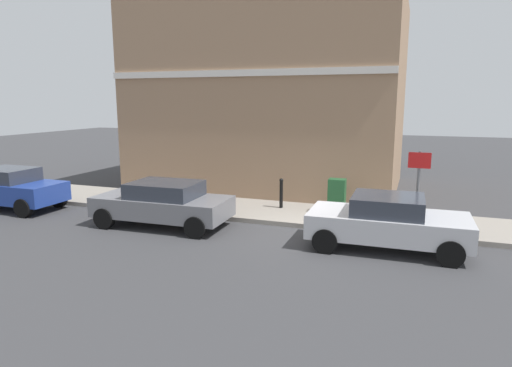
{
  "coord_description": "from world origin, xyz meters",
  "views": [
    {
      "loc": [
        -12.28,
        -2.74,
        3.84
      ],
      "look_at": [
        0.94,
        2.07,
        1.2
      ],
      "focal_mm": 31.3,
      "sensor_mm": 36.0,
      "label": 1
    }
  ],
  "objects": [
    {
      "name": "car_grey",
      "position": [
        -0.72,
        4.51,
        0.73
      ],
      "size": [
        2.01,
        4.19,
        1.38
      ],
      "rotation": [
        0.0,
        0.0,
        1.6
      ],
      "color": "slate",
      "rests_on": "ground"
    },
    {
      "name": "ground",
      "position": [
        0.0,
        0.0,
        0.0
      ],
      "size": [
        80.0,
        80.0,
        0.0
      ],
      "primitive_type": "plane",
      "color": "#38383A"
    },
    {
      "name": "sidewalk",
      "position": [
        1.82,
        6.0,
        0.07
      ],
      "size": [
        2.76,
        30.0,
        0.15
      ],
      "primitive_type": "cube",
      "color": "gray",
      "rests_on": "ground"
    },
    {
      "name": "car_silver",
      "position": [
        -0.59,
        -2.12,
        0.73
      ],
      "size": [
        2.01,
        4.07,
        1.42
      ],
      "rotation": [
        0.0,
        0.0,
        1.59
      ],
      "color": "#B7B7BC",
      "rests_on": "ground"
    },
    {
      "name": "car_blue",
      "position": [
        -0.67,
        10.93,
        0.75
      ],
      "size": [
        1.81,
        4.17,
        1.46
      ],
      "rotation": [
        0.0,
        0.0,
        1.58
      ],
      "color": "navy",
      "rests_on": "ground"
    },
    {
      "name": "bollard_near_cabinet",
      "position": [
        2.21,
        1.61,
        0.7
      ],
      "size": [
        0.14,
        0.14,
        1.04
      ],
      "color": "black",
      "rests_on": "sidewalk"
    },
    {
      "name": "utility_cabinet",
      "position": [
        2.11,
        -0.33,
        0.68
      ],
      "size": [
        0.46,
        0.61,
        1.15
      ],
      "color": "#1E4C28",
      "rests_on": "sidewalk"
    },
    {
      "name": "corner_building",
      "position": [
        7.01,
        3.49,
        3.95
      ],
      "size": [
        7.72,
        10.99,
        7.91
      ],
      "color": "#937256",
      "rests_on": "ground"
    },
    {
      "name": "street_sign",
      "position": [
        0.76,
        -2.81,
        1.66
      ],
      "size": [
        0.08,
        0.6,
        2.3
      ],
      "color": "#59595B",
      "rests_on": "sidewalk"
    }
  ]
}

